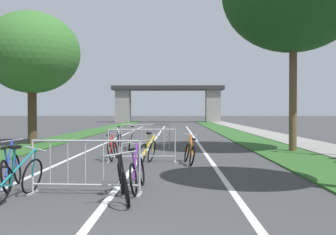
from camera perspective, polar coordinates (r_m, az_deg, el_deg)
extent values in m
cube|color=#2D5B26|center=(31.34, -10.97, -2.03)|extent=(2.18, 67.10, 0.05)
cube|color=#2D5B26|center=(30.92, 8.88, -2.06)|extent=(2.18, 67.10, 0.05)
cube|color=gray|center=(31.29, 12.87, -2.01)|extent=(2.21, 67.10, 0.08)
cube|color=silver|center=(22.65, -1.93, -3.17)|extent=(0.14, 38.82, 0.01)
cube|color=silver|center=(22.65, 4.04, -3.17)|extent=(0.14, 38.82, 0.01)
cube|color=silver|center=(22.90, -7.83, -3.13)|extent=(0.14, 38.82, 0.01)
cube|color=#2D2D30|center=(58.73, -0.02, 4.38)|extent=(16.88, 3.34, 0.61)
cube|color=gray|center=(59.17, -6.67, 1.68)|extent=(2.14, 2.40, 4.91)
cube|color=gray|center=(58.88, 6.66, 1.68)|extent=(2.14, 2.40, 4.91)
cylinder|color=#4C3823|center=(19.66, -19.46, 0.13)|extent=(0.42, 0.42, 2.72)
ellipsoid|color=#38702D|center=(19.87, -19.50, 9.04)|extent=(4.58, 4.58, 3.89)
cylinder|color=brown|center=(16.00, 18.01, 2.70)|extent=(0.30, 0.30, 4.24)
cylinder|color=#ADADB2|center=(8.00, -19.42, -6.85)|extent=(0.04, 0.04, 1.05)
cube|color=#ADADB2|center=(8.08, -19.40, -10.44)|extent=(0.08, 0.44, 0.03)
cylinder|color=#ADADB2|center=(7.42, -4.24, -7.40)|extent=(0.04, 0.04, 1.05)
cube|color=#ADADB2|center=(7.51, -4.24, -11.26)|extent=(0.08, 0.44, 0.03)
cylinder|color=#ADADB2|center=(7.59, -12.13, -3.40)|extent=(2.10, 0.15, 0.04)
cylinder|color=#ADADB2|center=(7.70, -12.11, -9.72)|extent=(2.10, 0.15, 0.04)
cylinder|color=#ADADB2|center=(7.85, -17.06, -6.32)|extent=(0.02, 0.02, 0.87)
cylinder|color=#ADADB2|center=(7.74, -14.63, -6.42)|extent=(0.02, 0.02, 0.87)
cylinder|color=#ADADB2|center=(7.63, -12.12, -6.51)|extent=(0.02, 0.02, 0.87)
cylinder|color=#ADADB2|center=(7.54, -9.55, -6.59)|extent=(0.02, 0.02, 0.87)
cylinder|color=#ADADB2|center=(7.47, -6.92, -6.66)|extent=(0.02, 0.02, 0.87)
cylinder|color=#ADADB2|center=(12.29, -8.81, -4.13)|extent=(0.04, 0.04, 1.05)
cube|color=#ADADB2|center=(12.34, -8.80, -6.49)|extent=(0.08, 0.44, 0.03)
cylinder|color=#ADADB2|center=(12.22, 1.04, -4.15)|extent=(0.04, 0.04, 1.05)
cube|color=#ADADB2|center=(12.27, 1.04, -6.53)|extent=(0.08, 0.44, 0.03)
cylinder|color=#ADADB2|center=(12.17, -3.90, -1.79)|extent=(2.10, 0.15, 0.04)
cylinder|color=#ADADB2|center=(12.24, -3.90, -5.77)|extent=(2.10, 0.15, 0.04)
cylinder|color=#ADADB2|center=(12.24, -7.18, -3.72)|extent=(0.02, 0.02, 0.87)
cylinder|color=#ADADB2|center=(12.22, -5.54, -3.73)|extent=(0.02, 0.02, 0.87)
cylinder|color=#ADADB2|center=(12.20, -3.90, -3.74)|extent=(0.02, 0.02, 0.87)
cylinder|color=#ADADB2|center=(12.19, -2.25, -3.74)|extent=(0.02, 0.02, 0.87)
cylinder|color=#ADADB2|center=(12.20, -0.60, -3.74)|extent=(0.02, 0.02, 0.87)
cylinder|color=#ADADB2|center=(17.04, -6.87, -2.74)|extent=(0.04, 0.04, 1.05)
cube|color=#ADADB2|center=(17.08, -6.86, -4.45)|extent=(0.07, 0.44, 0.03)
cylinder|color=#ADADB2|center=(16.92, 0.22, -2.76)|extent=(0.04, 0.04, 1.05)
cube|color=#ADADB2|center=(16.96, 0.22, -4.48)|extent=(0.07, 0.44, 0.03)
cylinder|color=#ADADB2|center=(16.92, -3.34, -1.05)|extent=(2.10, 0.08, 0.04)
cylinder|color=#ADADB2|center=(16.97, -3.33, -3.92)|extent=(2.10, 0.08, 0.04)
cylinder|color=#ADADB2|center=(17.00, -5.69, -2.44)|extent=(0.02, 0.02, 0.87)
cylinder|color=#ADADB2|center=(16.97, -4.52, -2.45)|extent=(0.02, 0.02, 0.87)
cylinder|color=#ADADB2|center=(16.94, -3.34, -2.45)|extent=(0.02, 0.02, 0.87)
cylinder|color=#ADADB2|center=(16.93, -2.15, -2.46)|extent=(0.02, 0.02, 0.87)
cylinder|color=#ADADB2|center=(16.92, -0.96, -2.46)|extent=(0.02, 0.02, 0.87)
torus|color=black|center=(17.14, -7.06, -3.34)|extent=(0.27, 0.69, 0.68)
torus|color=black|center=(18.20, -7.38, -3.10)|extent=(0.27, 0.69, 0.68)
cylinder|color=silver|center=(17.63, -7.31, -2.35)|extent=(0.34, 1.00, 0.57)
cylinder|color=silver|center=(17.42, -7.25, -2.40)|extent=(0.10, 0.14, 0.64)
cylinder|color=silver|center=(17.31, -7.10, -3.38)|extent=(0.10, 0.34, 0.08)
cylinder|color=silver|center=(18.15, -7.46, -2.26)|extent=(0.09, 0.11, 0.54)
cube|color=black|center=(17.37, -7.35, -1.37)|extent=(0.16, 0.26, 0.06)
cylinder|color=#99999E|center=(18.11, -7.55, -1.41)|extent=(0.48, 0.14, 0.08)
torus|color=black|center=(7.11, -23.58, -9.28)|extent=(0.28, 0.71, 0.69)
torus|color=black|center=(7.93, -19.46, -8.21)|extent=(0.28, 0.71, 0.69)
cylinder|color=#197A7F|center=(7.43, -21.20, -6.74)|extent=(0.31, 0.94, 0.57)
cylinder|color=#197A7F|center=(7.26, -21.97, -6.73)|extent=(0.16, 0.14, 0.69)
cylinder|color=#197A7F|center=(7.24, -22.89, -9.29)|extent=(0.07, 0.32, 0.08)
cylinder|color=#197A7F|center=(7.85, -19.25, -6.33)|extent=(0.13, 0.11, 0.54)
cube|color=black|center=(7.16, -21.71, -4.08)|extent=(0.15, 0.26, 0.07)
cylinder|color=#99999E|center=(7.77, -19.03, -4.41)|extent=(0.44, 0.10, 0.11)
torus|color=black|center=(12.42, -8.57, -5.09)|extent=(0.17, 0.61, 0.61)
torus|color=black|center=(13.42, -7.81, -4.65)|extent=(0.17, 0.61, 0.61)
cylinder|color=red|center=(12.88, -8.42, -3.78)|extent=(0.13, 0.98, 0.53)
cylinder|color=red|center=(12.69, -8.56, -3.88)|extent=(0.16, 0.12, 0.58)
cylinder|color=red|center=(12.58, -8.42, -5.12)|extent=(0.04, 0.33, 0.07)
cylinder|color=red|center=(13.38, -8.04, -3.61)|extent=(0.14, 0.09, 0.50)
cube|color=black|center=(12.65, -8.85, -2.60)|extent=(0.11, 0.24, 0.07)
cylinder|color=#99999E|center=(13.34, -8.27, -2.56)|extent=(0.54, 0.03, 0.13)
torus|color=black|center=(11.30, 3.60, -5.70)|extent=(0.23, 0.62, 0.60)
torus|color=black|center=(12.31, 2.83, -5.16)|extent=(0.23, 0.62, 0.60)
cylinder|color=orange|center=(11.76, 3.48, -4.06)|extent=(0.05, 1.01, 0.60)
cylinder|color=orange|center=(11.57, 3.57, -4.48)|extent=(0.15, 0.11, 0.52)
cylinder|color=orange|center=(11.46, 3.45, -5.72)|extent=(0.08, 0.33, 0.07)
cylinder|color=orange|center=(12.27, 3.10, -3.85)|extent=(0.15, 0.08, 0.57)
cube|color=black|center=(11.52, 3.84, -3.22)|extent=(0.14, 0.25, 0.07)
cylinder|color=#99999E|center=(12.23, 3.37, -2.54)|extent=(0.44, 0.08, 0.11)
torus|color=black|center=(8.18, -22.92, -8.06)|extent=(0.27, 0.68, 0.66)
torus|color=black|center=(9.21, -21.48, -7.06)|extent=(0.27, 0.68, 0.66)
cylinder|color=#1E389E|center=(8.64, -22.49, -5.49)|extent=(0.34, 1.01, 0.66)
cylinder|color=#1E389E|center=(8.45, -22.71, -6.11)|extent=(0.12, 0.14, 0.59)
cylinder|color=#1E389E|center=(8.35, -22.64, -8.05)|extent=(0.09, 0.34, 0.08)
cylinder|color=#1E389E|center=(9.16, -21.79, -5.13)|extent=(0.12, 0.11, 0.63)
cube|color=black|center=(8.39, -23.06, -4.16)|extent=(0.15, 0.26, 0.06)
cylinder|color=#99999E|center=(9.12, -22.11, -3.18)|extent=(0.47, 0.12, 0.09)
torus|color=black|center=(15.91, -5.64, -3.64)|extent=(0.21, 0.70, 0.69)
torus|color=black|center=(16.99, -5.52, -3.35)|extent=(0.21, 0.70, 0.69)
cylinder|color=#B7B7BC|center=(16.40, -5.41, -2.40)|extent=(0.05, 1.06, 0.66)
cylinder|color=#B7B7BC|center=(16.20, -5.44, -2.53)|extent=(0.16, 0.12, 0.69)
cylinder|color=#B7B7BC|center=(16.09, -5.63, -3.68)|extent=(0.07, 0.35, 0.08)
cylinder|color=#B7B7BC|center=(16.94, -5.35, -2.29)|extent=(0.14, 0.08, 0.64)
cube|color=black|center=(16.14, -5.26, -1.33)|extent=(0.13, 0.25, 0.06)
cylinder|color=#99999E|center=(16.90, -5.19, -1.23)|extent=(0.46, 0.07, 0.10)
torus|color=black|center=(7.37, -5.14, -9.12)|extent=(0.15, 0.63, 0.63)
torus|color=black|center=(8.44, -3.97, -7.85)|extent=(0.15, 0.63, 0.63)
cylinder|color=#662884|center=(7.84, -4.84, -6.20)|extent=(0.07, 1.07, 0.66)
cylinder|color=#662884|center=(7.64, -5.02, -6.91)|extent=(0.13, 0.12, 0.59)
cylinder|color=#662884|center=(7.55, -4.91, -9.07)|extent=(0.05, 0.35, 0.07)
cylinder|color=#662884|center=(8.38, -4.28, -5.75)|extent=(0.13, 0.09, 0.63)
cube|color=black|center=(7.58, -5.35, -4.76)|extent=(0.12, 0.24, 0.06)
cylinder|color=#99999E|center=(8.33, -4.58, -3.62)|extent=(0.55, 0.05, 0.10)
torus|color=black|center=(7.57, -7.00, -8.91)|extent=(0.27, 0.63, 0.62)
torus|color=black|center=(6.50, -6.23, -10.53)|extent=(0.27, 0.63, 0.62)
cylinder|color=black|center=(7.01, -7.02, -7.26)|extent=(0.19, 1.06, 0.62)
cylinder|color=black|center=(7.23, -7.05, -7.70)|extent=(0.14, 0.11, 0.52)
cylinder|color=black|center=(7.40, -6.87, -9.31)|extent=(0.11, 0.35, 0.07)
cylinder|color=black|center=(6.47, -6.63, -7.93)|extent=(0.13, 0.07, 0.59)
cube|color=black|center=(7.23, -7.37, -5.66)|extent=(0.16, 0.26, 0.06)
cylinder|color=#99999E|center=(6.46, -7.03, -5.32)|extent=(0.51, 0.14, 0.10)
torus|color=black|center=(11.16, -3.86, -5.56)|extent=(0.33, 0.71, 0.68)
torus|color=black|center=(12.10, -2.43, -5.06)|extent=(0.33, 0.71, 0.68)
cylinder|color=gold|center=(11.56, -2.89, -4.03)|extent=(0.36, 0.92, 0.56)
cylinder|color=gold|center=(11.38, -3.14, -3.99)|extent=(0.17, 0.15, 0.68)
cylinder|color=gold|center=(11.31, -3.64, -5.60)|extent=(0.09, 0.32, 0.08)
cylinder|color=gold|center=(12.04, -2.21, -3.84)|extent=(0.14, 0.12, 0.53)
cube|color=black|center=(11.30, -2.85, -2.32)|extent=(0.16, 0.26, 0.07)
cylinder|color=#99999E|center=(11.98, -1.99, -2.60)|extent=(0.49, 0.14, 0.13)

